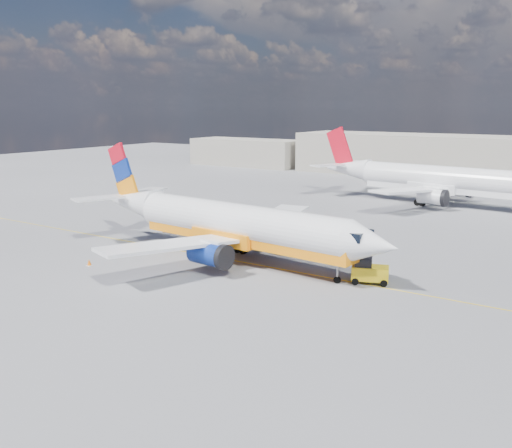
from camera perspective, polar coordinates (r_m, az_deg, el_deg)
The scene contains 8 objects.
ground at distance 49.37m, azimuth -4.89°, elevation -4.33°, with size 240.00×240.00×0.00m, color #5C5C60.
taxi_line at distance 51.66m, azimuth -2.82°, elevation -3.56°, with size 70.00×0.15×0.01m, color gold.
terminal_main at distance 115.16m, azimuth 21.18°, elevation 6.19°, with size 70.00×14.00×8.00m, color #A59E8E.
terminal_annex at distance 132.57m, azimuth -0.86°, elevation 7.19°, with size 26.00×10.00×6.00m, color #A59E8E.
main_jet at distance 50.65m, azimuth -2.50°, elevation 0.02°, with size 33.07×26.07×10.03m.
second_jet at distance 83.47m, azimuth 17.48°, elevation 4.25°, with size 34.53×27.21×10.47m.
gse_tug at distance 45.55m, azimuth 11.22°, elevation -4.65°, with size 3.18×2.57×2.01m.
traffic_cone at distance 51.65m, azimuth -16.34°, elevation -3.71°, with size 0.42×0.42×0.59m.
Camera 1 is at (29.57, -37.09, 13.69)m, focal length 40.00 mm.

